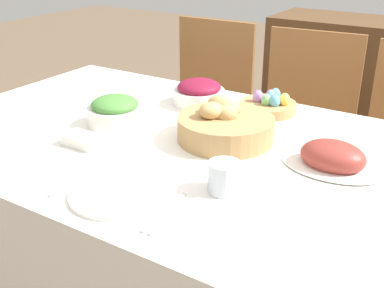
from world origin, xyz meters
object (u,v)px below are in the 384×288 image
(egg_basket, at_px, (269,105))
(drinking_cup, at_px, (224,177))
(beet_salad_bowl, at_px, (199,93))
(green_salad_bowl, at_px, (115,112))
(spoon, at_px, (176,216))
(fork, at_px, (75,180))
(dinner_plate, at_px, (117,194))
(knife, at_px, (165,212))
(bread_basket, at_px, (225,126))
(chair_far_center, at_px, (301,135))
(ham_platter, at_px, (332,158))
(butter_dish, at_px, (82,140))
(chair_far_left, at_px, (203,113))

(egg_basket, distance_m, drinking_cup, 0.59)
(egg_basket, distance_m, beet_salad_bowl, 0.26)
(green_salad_bowl, height_order, drinking_cup, green_salad_bowl)
(spoon, bearing_deg, fork, -176.49)
(beet_salad_bowl, distance_m, green_salad_bowl, 0.35)
(dinner_plate, distance_m, knife, 0.14)
(bread_basket, distance_m, fork, 0.48)
(chair_far_center, xyz_separation_m, ham_platter, (0.35, -0.78, 0.29))
(egg_basket, distance_m, dinner_plate, 0.74)
(butter_dish, bearing_deg, fork, -51.02)
(bread_basket, distance_m, butter_dish, 0.43)
(chair_far_center, bearing_deg, fork, -103.30)
(chair_far_left, height_order, knife, chair_far_left)
(chair_far_left, height_order, spoon, chair_far_left)
(fork, bearing_deg, butter_dish, 125.46)
(beet_salad_bowl, distance_m, dinner_plate, 0.70)
(egg_basket, xyz_separation_m, ham_platter, (0.32, -0.31, 0.00))
(knife, xyz_separation_m, drinking_cup, (0.07, 0.16, 0.04))
(bread_basket, height_order, egg_basket, bread_basket)
(bread_basket, relative_size, beet_salad_bowl, 1.57)
(chair_far_left, height_order, fork, chair_far_left)
(ham_platter, bearing_deg, butter_dish, -159.68)
(beet_salad_bowl, distance_m, butter_dish, 0.51)
(fork, bearing_deg, chair_far_left, 102.03)
(drinking_cup, bearing_deg, ham_platter, 55.34)
(fork, bearing_deg, beet_salad_bowl, 89.68)
(bread_basket, distance_m, beet_salad_bowl, 0.33)
(chair_far_center, bearing_deg, butter_dish, -112.21)
(chair_far_center, relative_size, butter_dish, 8.20)
(butter_dish, bearing_deg, dinner_plate, -31.81)
(bread_basket, relative_size, knife, 1.59)
(dinner_plate, height_order, drinking_cup, drinking_cup)
(bread_basket, height_order, knife, bread_basket)
(chair_far_left, bearing_deg, bread_basket, -55.55)
(fork, xyz_separation_m, spoon, (0.31, 0.00, 0.00))
(fork, distance_m, spoon, 0.31)
(knife, bearing_deg, green_salad_bowl, 138.03)
(ham_platter, xyz_separation_m, spoon, (-0.22, -0.43, -0.03))
(fork, relative_size, butter_dish, 1.58)
(butter_dish, bearing_deg, chair_far_center, 72.42)
(egg_basket, relative_size, dinner_plate, 0.84)
(drinking_cup, bearing_deg, butter_dish, 177.96)
(dinner_plate, bearing_deg, green_salad_bowl, 130.61)
(chair_far_left, bearing_deg, dinner_plate, -68.79)
(chair_far_center, xyz_separation_m, egg_basket, (0.03, -0.47, 0.29))
(chair_far_left, xyz_separation_m, egg_basket, (0.55, -0.47, 0.29))
(chair_far_center, height_order, beet_salad_bowl, chair_far_center)
(dinner_plate, xyz_separation_m, knife, (0.14, 0.00, -0.00))
(bread_basket, distance_m, green_salad_bowl, 0.37)
(chair_far_left, relative_size, green_salad_bowl, 5.27)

